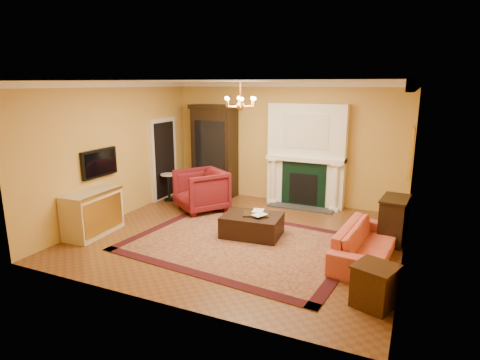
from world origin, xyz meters
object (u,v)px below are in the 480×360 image
Objects in this scene: wingback_armchair at (201,188)px; end_table at (374,287)px; china_cabinet at (215,153)px; pedestal_table at (169,185)px; commode at (93,213)px; leather_ottoman at (252,225)px; coral_sofa at (366,238)px; console_table at (393,221)px.

end_table is (4.25, -2.75, -0.25)m from wingback_armchair.
china_cabinet is 3.28× the size of pedestal_table.
commode is 3.19m from leather_ottoman.
commode is at bearing 174.83° from end_table.
pedestal_table reaches higher than leather_ottoman.
coral_sofa is 2.22m from leather_ottoman.
commode is 0.59× the size of coral_sofa.
commode is (-1.20, -2.26, -0.09)m from wingback_armchair.
commode is 5.24m from coral_sofa.
leather_ottoman is (-2.56, -0.82, -0.20)m from console_table.
china_cabinet is 1.49m from pedestal_table.
commode is (-0.86, -3.61, -0.71)m from china_cabinet.
commode is (-0.03, -2.62, 0.04)m from pedestal_table.
china_cabinet is at bearing 73.60° from commode.
wingback_armchair is 2.06m from leather_ottoman.
end_table is at bearing -29.89° from pedestal_table.
pedestal_table is 0.63× the size of leather_ottoman.
console_table is at bearing 88.64° from end_table.
wingback_armchair reaches higher than commode.
wingback_armchair is 4.32m from console_table.
pedestal_table is at bearing -125.39° from china_cabinet.
china_cabinet is at bearing 63.98° from coral_sofa.
end_table is at bearing -163.29° from coral_sofa.
china_cabinet is at bearing 139.36° from wingback_armchair.
commode is 1.41× the size of console_table.
console_table is at bearing 17.15° from commode.
leather_ottoman is (-2.20, 0.21, -0.17)m from coral_sofa.
wingback_armchair reaches higher than pedestal_table.
china_cabinet is 1.14× the size of coral_sofa.
china_cabinet reaches higher than pedestal_table.
leather_ottoman is at bearing 145.83° from end_table.
wingback_armchair is 0.90× the size of commode.
pedestal_table is 2.62m from commode.
pedestal_table is (-1.17, 0.36, -0.13)m from wingback_armchair.
china_cabinet reaches higher than coral_sofa.
pedestal_table is 5.37m from coral_sofa.
leather_ottoman is (-2.50, 1.70, -0.06)m from end_table.
wingback_armchair is 1.27× the size of console_table.
end_table is (5.42, -3.12, -0.13)m from pedestal_table.
china_cabinet is 6.22m from end_table.
pedestal_table is at bearing 77.69° from coral_sofa.
wingback_armchair is 2.56m from commode.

